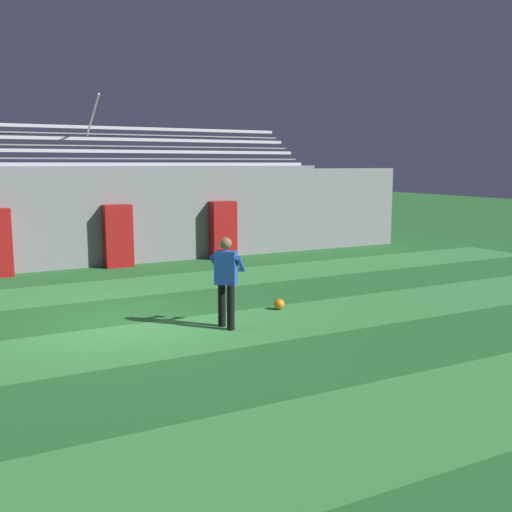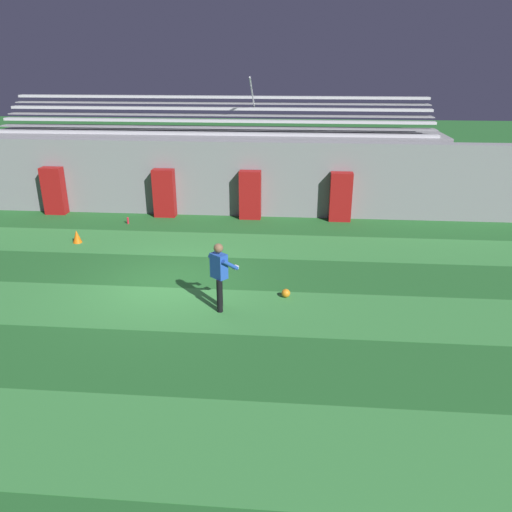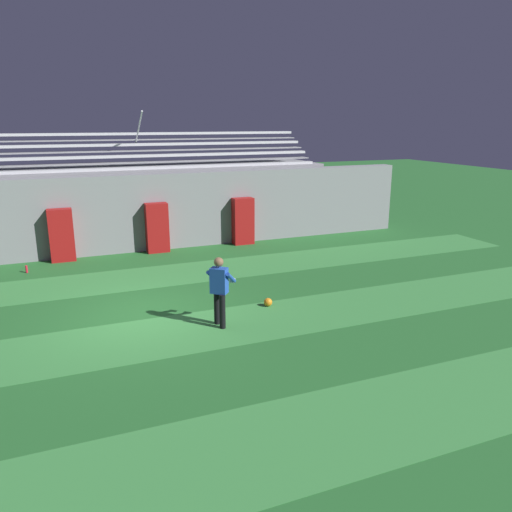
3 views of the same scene
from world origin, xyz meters
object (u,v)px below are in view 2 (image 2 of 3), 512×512
padding_pillar_gate_right (250,195)px  padding_pillar_far_right (341,197)px  goalkeeper (220,272)px  traffic_cone (77,237)px  soccer_ball (286,293)px  water_bottle (128,221)px  padding_pillar_gate_left (164,193)px  padding_pillar_far_left (54,191)px

padding_pillar_gate_right → padding_pillar_far_right: size_ratio=1.00×
goalkeeper → traffic_cone: (-5.38, 4.22, -0.74)m
padding_pillar_gate_right → soccer_ball: padding_pillar_gate_right is taller
padding_pillar_gate_right → padding_pillar_far_right: (3.34, 0.00, 0.00)m
padding_pillar_gate_right → water_bottle: (-4.39, -1.05, -0.78)m
traffic_cone → padding_pillar_gate_left: bearing=55.9°
padding_pillar_far_left → traffic_cone: (2.17, -3.16, -0.69)m
padding_pillar_far_right → goalkeeper: (-3.36, -7.38, 0.05)m
padding_pillar_far_left → goalkeeper: bearing=-44.4°
padding_pillar_far_left → padding_pillar_gate_left: bearing=0.0°
traffic_cone → padding_pillar_far_left: bearing=124.5°
padding_pillar_far_left → traffic_cone: size_ratio=4.29×
soccer_ball → traffic_cone: traffic_cone is taller
padding_pillar_gate_left → goalkeeper: 8.06m
padding_pillar_far_right → traffic_cone: bearing=-160.1°
padding_pillar_far_right → soccer_ball: (-1.81, -6.64, -0.79)m
soccer_ball → water_bottle: water_bottle is taller
goalkeeper → padding_pillar_gate_left: bearing=113.7°
padding_pillar_gate_right → goalkeeper: bearing=-90.2°
padding_pillar_gate_right → water_bottle: 4.58m
padding_pillar_far_left → soccer_ball: padding_pillar_far_left is taller
goalkeeper → soccer_ball: size_ratio=7.59×
traffic_cone → water_bottle: traffic_cone is taller
goalkeeper → water_bottle: bearing=124.6°
padding_pillar_far_left → water_bottle: bearing=-18.3°
padding_pillar_far_left → padding_pillar_far_right: (10.91, 0.00, 0.00)m
padding_pillar_gate_left → water_bottle: 1.73m
padding_pillar_far_right → water_bottle: (-7.73, -1.05, -0.78)m
soccer_ball → traffic_cone: 7.75m
padding_pillar_gate_right → padding_pillar_far_right: same height
padding_pillar_gate_right → padding_pillar_gate_left: bearing=180.0°
padding_pillar_gate_right → goalkeeper: 7.38m
padding_pillar_gate_left → water_bottle: bearing=-137.3°
padding_pillar_gate_left → padding_pillar_gate_right: (3.26, 0.00, 0.00)m
padding_pillar_gate_left → padding_pillar_gate_right: bearing=0.0°
padding_pillar_gate_left → padding_pillar_far_left: 4.31m
goalkeeper → soccer_ball: (1.55, 0.75, -0.84)m
padding_pillar_far_right → goalkeeper: padding_pillar_far_right is taller
padding_pillar_gate_left → water_bottle: padding_pillar_gate_left is taller
padding_pillar_far_right → water_bottle: size_ratio=7.51×
padding_pillar_gate_right → traffic_cone: padding_pillar_gate_right is taller
padding_pillar_gate_left → padding_pillar_far_left: size_ratio=1.00×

